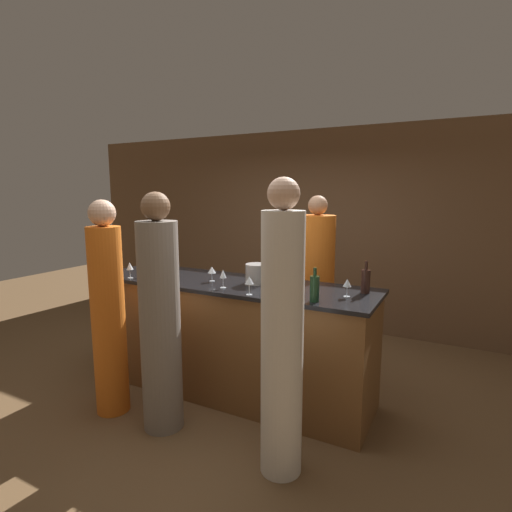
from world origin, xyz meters
The scene contains 19 objects.
ground_plane centered at (0.00, 0.00, 0.00)m, with size 14.00×14.00×0.00m, color brown.
back_wall centered at (0.00, 2.33, 1.40)m, with size 8.00×0.06×2.80m.
bar_counter centered at (0.00, 0.00, 0.55)m, with size 2.77×0.80×1.10m.
bartender centered at (0.58, 0.81, 0.88)m, with size 0.38×0.38×1.90m.
guest_0 centered at (-0.75, -0.79, 0.90)m, with size 0.28×0.28×1.87m.
guest_1 centered at (-0.18, -0.77, 0.91)m, with size 0.33×0.33×1.94m.
guest_2 centered at (0.90, -0.80, 0.97)m, with size 0.29×0.29×2.03m.
wine_bottle_0 centered at (1.23, 0.17, 1.20)m, with size 0.07×0.07×0.27m.
wine_bottle_1 centered at (0.94, -0.28, 1.20)m, with size 0.07×0.07×0.27m.
wine_bottle_2 centered at (-0.86, 0.00, 1.20)m, with size 0.07×0.07×0.27m.
ice_bucket centered at (0.26, 0.06, 1.19)m, with size 0.20×0.20×0.18m.
wine_glass_0 centered at (0.40, -0.34, 1.22)m, with size 0.07×0.07×0.16m.
wine_glass_1 centered at (1.12, -0.03, 1.21)m, with size 0.07×0.07×0.15m.
wine_glass_2 centered at (-0.73, -0.14, 1.22)m, with size 0.08×0.08×0.16m.
wine_glass_3 centered at (-0.16, -0.06, 1.20)m, with size 0.08×0.08×0.14m.
wine_glass_4 centered at (0.08, -0.23, 1.22)m, with size 0.06×0.06×0.17m.
wine_glass_5 centered at (-0.73, -0.27, 1.23)m, with size 0.08×0.08×0.17m.
wine_glass_6 centered at (-0.95, -0.31, 1.21)m, with size 0.07×0.07×0.16m.
wine_glass_7 centered at (-0.82, -0.15, 1.21)m, with size 0.08×0.08×0.15m.
Camera 1 is at (1.92, -3.14, 1.94)m, focal length 28.00 mm.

